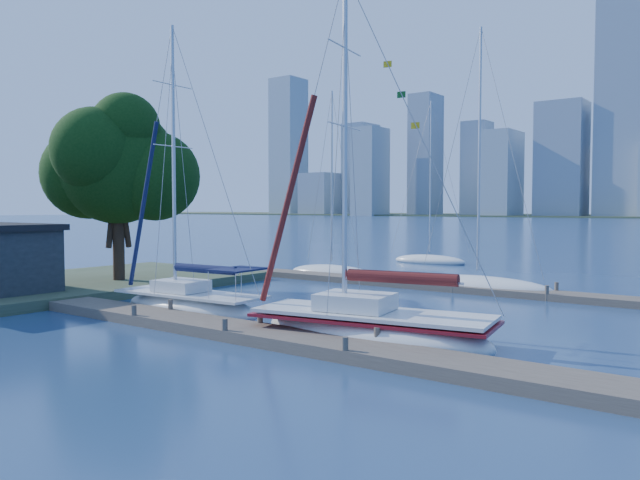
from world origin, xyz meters
The scene contains 10 objects.
ground centered at (0.00, 0.00, 0.00)m, with size 700.00×700.00×0.00m, color navy.
near_dock centered at (0.00, 0.00, 0.20)m, with size 26.00×2.00×0.40m, color #4E4339.
far_dock centered at (2.00, 16.00, 0.18)m, with size 30.00×1.80×0.36m, color #4E4339.
shore centered at (-17.00, 3.00, 0.25)m, with size 12.00×22.00×0.50m, color #38472D.
tree centered at (-14.93, 5.48, 7.14)m, with size 8.66×7.86×10.85m.
sailboat_navy centered at (-5.38, 2.30, 1.08)m, with size 7.87×2.99×13.04m.
sailboat_maroon centered at (4.01, 2.13, 0.99)m, with size 9.19×4.31×13.25m.
bg_boat_0 centered at (-9.03, 17.96, 0.27)m, with size 6.88×4.60×12.67m.
bg_boat_2 centered at (1.78, 16.73, 0.30)m, with size 8.78×5.04×14.77m.
bg_boat_6 centered at (-8.20, 30.71, 0.27)m, with size 6.63×4.51×13.65m.
Camera 1 is at (15.28, -15.90, 4.61)m, focal length 35.00 mm.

